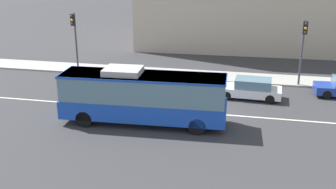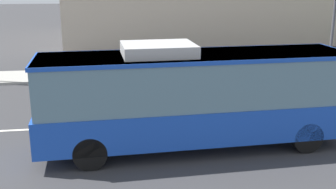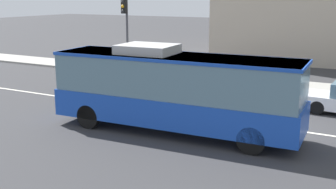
% 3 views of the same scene
% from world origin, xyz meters
% --- Properties ---
extents(ground_plane, '(160.00, 160.00, 0.00)m').
position_xyz_m(ground_plane, '(0.00, 0.00, 0.00)').
color(ground_plane, '#333335').
extents(sidewalk_kerb, '(80.00, 2.89, 0.14)m').
position_xyz_m(sidewalk_kerb, '(0.00, 8.42, 0.07)').
color(sidewalk_kerb, '#9E9B93').
rests_on(sidewalk_kerb, ground_plane).
extents(lane_centre_line, '(76.00, 0.16, 0.01)m').
position_xyz_m(lane_centre_line, '(0.00, 0.00, 0.01)').
color(lane_centre_line, silver).
rests_on(lane_centre_line, ground_plane).
extents(transit_bus, '(10.10, 2.93, 3.46)m').
position_xyz_m(transit_bus, '(-3.24, -2.37, 1.81)').
color(transit_bus, '#1947B7').
rests_on(transit_bus, ground_plane).
extents(sedan_white, '(4.58, 2.02, 1.46)m').
position_xyz_m(sedan_white, '(3.10, 3.64, 0.72)').
color(sedan_white, white).
rests_on(sedan_white, ground_plane).
extents(traffic_light_near_corner, '(0.34, 0.62, 5.20)m').
position_xyz_m(traffic_light_near_corner, '(6.79, 7.13, 3.56)').
color(traffic_light_near_corner, '#47474C').
rests_on(traffic_light_near_corner, ground_plane).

